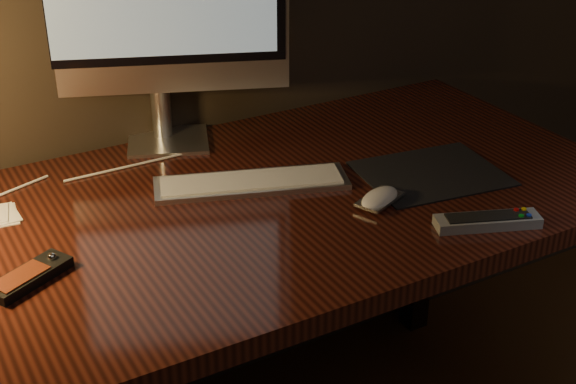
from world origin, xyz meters
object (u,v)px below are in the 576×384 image
desk (213,249)px  mouse (379,200)px  keyboard (251,182)px  media_remote (29,276)px  tv_remote (487,221)px

desk → mouse: mouse is taller
keyboard → mouse: size_ratio=3.86×
mouse → media_remote: (-0.64, 0.06, 0.00)m
desk → mouse: (0.26, -0.20, 0.14)m
keyboard → media_remote: bearing=-145.4°
desk → tv_remote: (0.38, -0.37, 0.14)m
mouse → tv_remote: tv_remote is taller
mouse → tv_remote: 0.20m
keyboard → media_remote: 0.48m
desk → tv_remote: tv_remote is taller
keyboard → mouse: mouse is taller
desk → mouse: bearing=-38.3°
media_remote → tv_remote: size_ratio=0.77×
mouse → media_remote: bearing=151.3°
desk → tv_remote: bearing=-44.2°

